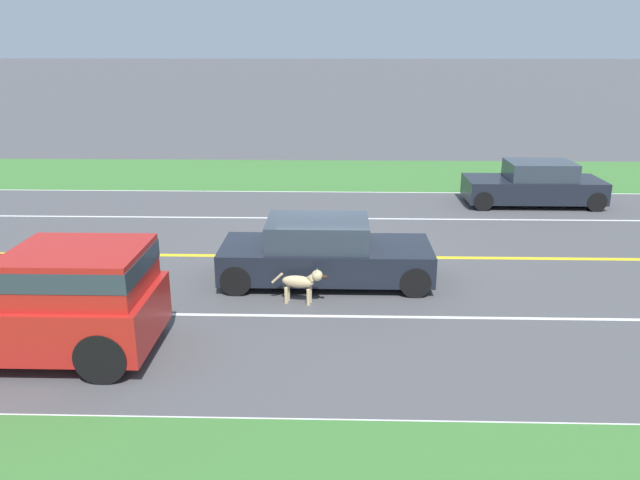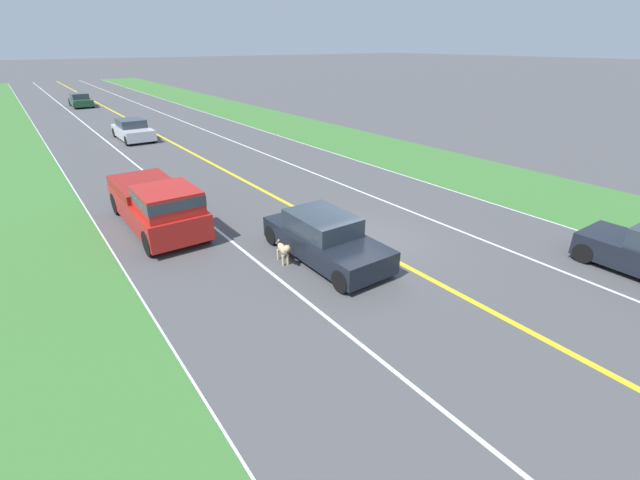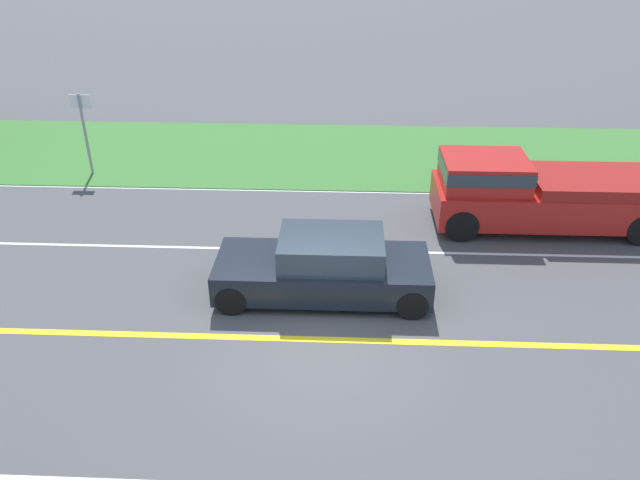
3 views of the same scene
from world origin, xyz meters
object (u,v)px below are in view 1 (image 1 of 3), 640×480
at_px(ego_car, 324,253).
at_px(oncoming_car, 534,185).
at_px(dog, 303,282).
at_px(pickup_truck, 2,300).

distance_m(ego_car, oncoming_car, 9.65).
relative_size(ego_car, oncoming_car, 1.06).
distance_m(dog, oncoming_car, 10.84).
height_order(ego_car, dog, ego_car).
bearing_deg(ego_car, oncoming_car, 136.60).
height_order(dog, oncoming_car, oncoming_car).
bearing_deg(pickup_truck, ego_car, 123.23).
bearing_deg(oncoming_car, dog, 139.57).
xyz_separation_m(dog, pickup_truck, (2.21, -4.87, 0.48)).
bearing_deg(ego_car, pickup_truck, -56.77).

